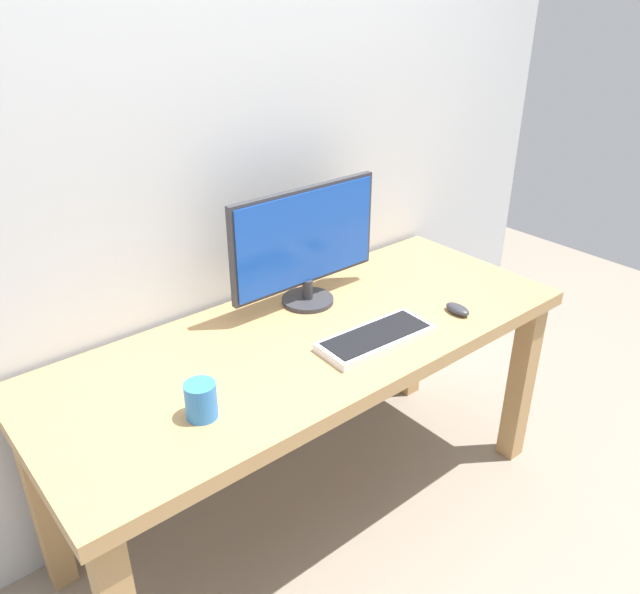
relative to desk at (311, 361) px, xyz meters
name	(u,v)px	position (x,y,z in m)	size (l,w,h in m)	color
ground_plane	(312,507)	(0.00, 0.00, -0.65)	(6.00, 6.00, 0.00)	gray
wall_back	(228,73)	(0.00, 0.39, 0.85)	(3.19, 0.04, 3.00)	silver
desk	(311,361)	(0.00, 0.00, 0.00)	(1.78, 0.71, 0.75)	tan
monitor	(306,243)	(0.13, 0.19, 0.32)	(0.58, 0.18, 0.41)	#333338
keyboard_primary	(376,338)	(0.13, -0.17, 0.12)	(0.38, 0.17, 0.03)	silver
mouse	(458,309)	(0.47, -0.21, 0.12)	(0.05, 0.10, 0.03)	#333338
coffee_mug	(201,400)	(-0.48, -0.14, 0.15)	(0.08, 0.08, 0.10)	#337FD8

